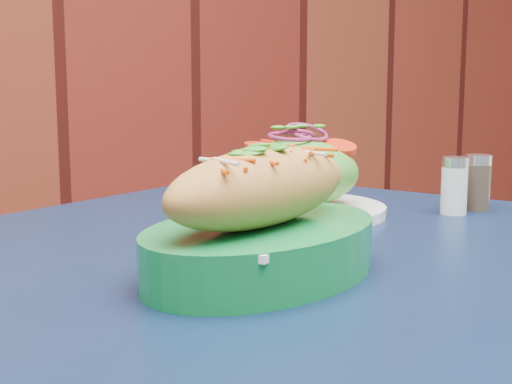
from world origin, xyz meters
TOP-DOWN VIEW (x-y plane):
  - cafe_table at (-0.24, 1.72)m, footprint 1.01×1.01m
  - banh_mi_basket at (-0.32, 1.68)m, footprint 0.28×0.23m
  - salad_plate at (-0.13, 1.87)m, footprint 0.21×0.21m
  - salt_shaker at (0.02, 1.76)m, footprint 0.03×0.03m
  - pepper_shaker at (0.07, 1.76)m, footprint 0.03×0.03m

SIDE VIEW (x-z plane):
  - cafe_table at x=-0.24m, z-range 0.29..1.04m
  - salt_shaker at x=0.02m, z-range 0.75..0.82m
  - pepper_shaker at x=0.07m, z-range 0.75..0.82m
  - salad_plate at x=-0.13m, z-range 0.74..0.85m
  - banh_mi_basket at x=-0.32m, z-range 0.74..0.85m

